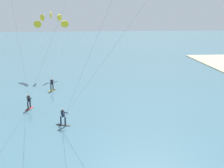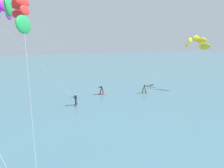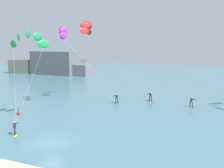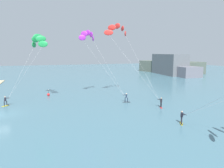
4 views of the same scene
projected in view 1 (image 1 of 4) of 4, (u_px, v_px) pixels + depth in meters
name	position (u px, v px, depth m)	size (l,w,h in m)	color
kitesurfer_downwind	(51.00, 22.00, 48.81)	(13.14, 5.95, 10.19)	yellow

